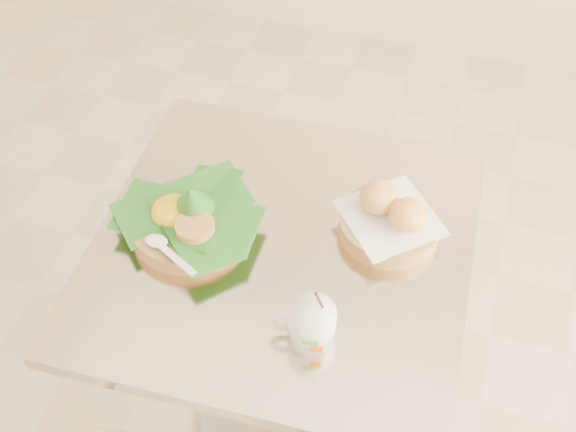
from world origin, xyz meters
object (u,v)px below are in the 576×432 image
(rice_basket, at_px, (187,218))
(cafe_table, at_px, (283,310))
(coffee_mug, at_px, (310,323))
(bread_basket, at_px, (390,219))

(rice_basket, bearing_deg, cafe_table, 6.93)
(cafe_table, height_order, coffee_mug, coffee_mug)
(bread_basket, relative_size, coffee_mug, 1.63)
(cafe_table, bearing_deg, bread_basket, 24.81)
(bread_basket, height_order, coffee_mug, coffee_mug)
(cafe_table, xyz_separation_m, coffee_mug, (0.10, -0.18, 0.26))
(cafe_table, relative_size, coffee_mug, 5.35)
(cafe_table, xyz_separation_m, rice_basket, (-0.18, -0.02, 0.26))
(cafe_table, height_order, rice_basket, rice_basket)
(cafe_table, distance_m, bread_basket, 0.33)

